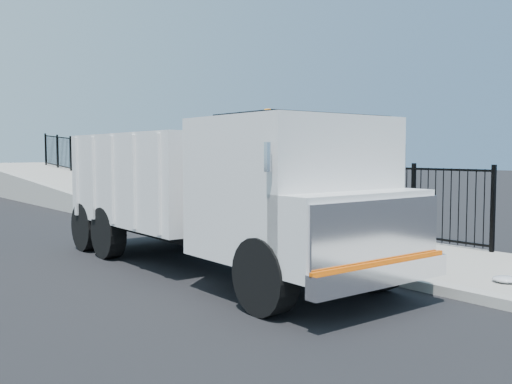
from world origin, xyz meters
TOP-DOWN VIEW (x-y plane):
  - ground at (0.00, 0.00)m, footprint 120.00×120.00m
  - sidewalk at (1.93, -2.00)m, footprint 3.55×12.00m
  - curb at (0.00, -2.00)m, footprint 0.30×12.00m
  - ramp at (2.12, 16.00)m, footprint 3.95×24.06m
  - iron_fence at (3.55, 12.00)m, footprint 0.10×28.00m
  - truck at (-1.74, 0.51)m, footprint 2.85×8.28m
  - worker at (1.02, -1.33)m, footprint 0.66×0.80m
  - debris at (1.05, -3.62)m, footprint 0.41×0.41m

SIDE VIEW (x-z plane):
  - ground at x=0.00m, z-range 0.00..0.00m
  - ramp at x=2.12m, z-range -1.60..1.60m
  - sidewalk at x=1.93m, z-range 0.00..0.12m
  - curb at x=0.00m, z-range 0.00..0.16m
  - debris at x=1.05m, z-range 0.12..0.22m
  - iron_fence at x=3.55m, z-range 0.00..1.80m
  - worker at x=1.02m, z-range 0.12..2.02m
  - truck at x=-1.74m, z-range 0.18..3.00m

